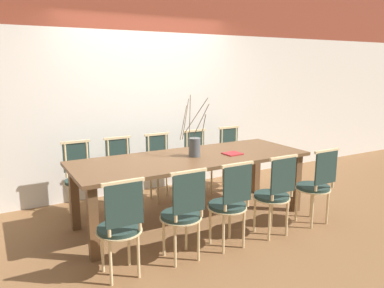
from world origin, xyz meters
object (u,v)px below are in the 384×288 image
(chair_far_center, at_px, (161,164))
(vase_centerpiece, at_px, (195,146))
(book_stack, at_px, (233,154))
(dining_table, at_px, (192,164))
(chair_near_center, at_px, (230,201))

(chair_far_center, height_order, vase_centerpiece, vase_centerpiece)
(vase_centerpiece, relative_size, book_stack, 3.26)
(dining_table, relative_size, vase_centerpiece, 3.89)
(dining_table, distance_m, chair_near_center, 0.84)
(dining_table, height_order, vase_centerpiece, vase_centerpiece)
(dining_table, height_order, chair_near_center, chair_near_center)
(vase_centerpiece, distance_m, book_stack, 0.48)
(chair_near_center, bearing_deg, vase_centerpiece, 85.77)
(vase_centerpiece, xyz_separation_m, book_stack, (0.45, -0.12, -0.11))
(chair_near_center, height_order, book_stack, chair_near_center)
(chair_far_center, bearing_deg, dining_table, 92.13)
(vase_centerpiece, bearing_deg, dining_table, 178.70)
(vase_centerpiece, bearing_deg, book_stack, -15.21)
(dining_table, xyz_separation_m, book_stack, (0.48, -0.12, 0.09))
(chair_near_center, relative_size, book_stack, 4.16)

